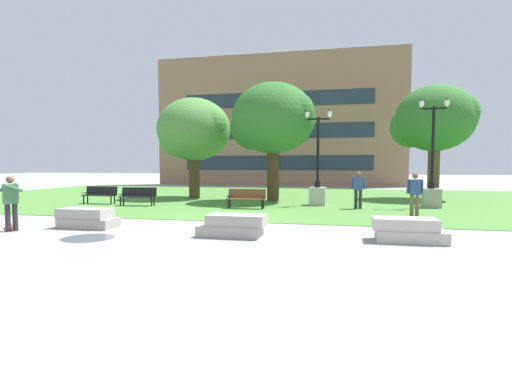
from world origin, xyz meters
name	(u,v)px	position (x,y,z in m)	size (l,w,h in m)	color
ground_plane	(221,222)	(0.00, 0.00, 0.00)	(140.00, 140.00, 0.00)	gray
grass_lawn	(271,198)	(0.00, 10.00, 0.01)	(40.00, 20.00, 0.02)	#4C8438
concrete_block_center	(87,218)	(-3.86, -2.25, 0.31)	(1.85, 0.90, 0.64)	#9E9991
concrete_block_left	(233,226)	(1.24, -2.71, 0.31)	(1.92, 0.90, 0.64)	#9E9991
concrete_block_right	(408,230)	(6.04, -2.45, 0.31)	(1.89, 0.90, 0.64)	#B2ADA3
person_skateboarder	(11,200)	(-5.70, -3.38, 0.98)	(0.67, 0.59, 1.71)	#28282D
skateboard	(9,227)	(-6.04, -3.13, 0.09)	(0.89, 0.83, 0.14)	maroon
puddle	(88,238)	(-2.68, -3.88, 0.00)	(1.43, 1.43, 0.01)	#47515B
park_bench_near_left	(138,195)	(-5.69, 4.32, 0.54)	(1.84, 0.69, 0.90)	black
park_bench_near_right	(246,197)	(-0.12, 4.27, 0.54)	(1.80, 0.54, 0.90)	brown
park_bench_far_left	(100,194)	(-8.10, 4.75, 0.54)	(1.80, 0.55, 0.90)	black
lamp_post_center	(318,186)	(3.01, 6.45, 1.00)	(1.32, 0.80, 4.79)	#ADA89E
lamp_post_right	(432,186)	(8.36, 6.54, 1.06)	(1.32, 0.80, 5.16)	gray
tree_far_left	(193,131)	(-4.70, 9.26, 4.11)	(4.64, 4.42, 6.04)	#4C3823
tree_near_left	(272,120)	(0.41, 8.03, 4.51)	(4.78, 4.55, 6.50)	#42301E
tree_near_right	(434,120)	(9.36, 11.50, 4.66)	(4.72, 4.49, 6.63)	brown
person_bystander_near_lawn	(415,192)	(7.05, 2.95, 0.98)	(0.64, 0.24, 1.71)	brown
person_bystander_far_lawn	(358,188)	(4.96, 5.26, 0.98)	(0.71, 0.25, 1.71)	#28282D
building_facade_distant	(277,120)	(-2.18, 24.50, 6.27)	(24.09, 1.03, 12.56)	#8E6B56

